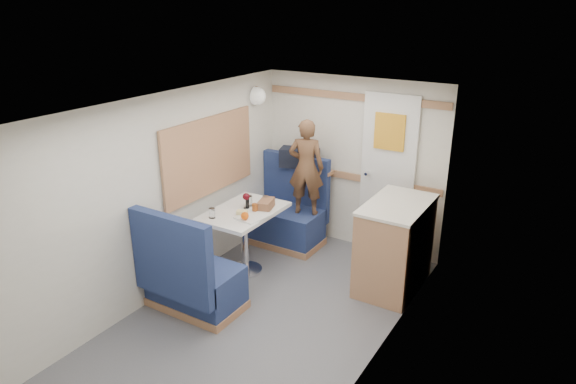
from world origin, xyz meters
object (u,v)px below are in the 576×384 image
Objects in this scene: dinette_table at (244,224)px; tray at (254,216)px; person at (306,167)px; wine_glass at (246,197)px; orange_fruit at (245,216)px; tumbler_mid at (249,201)px; galley_counter at (394,245)px; bench_near at (191,282)px; beer_glass at (255,208)px; pepper_grinder at (247,204)px; cheese_block at (242,212)px; tumbler_left at (212,213)px; bread_loaf at (266,204)px; dome_light at (257,96)px; tumbler_right at (266,201)px; duffel_bag at (300,157)px; bench_far at (287,219)px.

tray is at bearing -24.86° from dinette_table.
person reaches higher than wine_glass.
tumbler_mid is at bearing 119.27° from orange_fruit.
galley_counter is 0.83× the size of person.
person reaches higher than bench_near.
pepper_grinder is (-0.14, 0.06, 0.00)m from beer_glass.
pepper_grinder is at bearing -162.06° from galley_counter.
cheese_block is 0.30m from tumbler_left.
pepper_grinder is at bearing 93.27° from dinette_table.
galley_counter is at bearing 26.50° from tray.
bread_loaf is at bearing 24.06° from pepper_grinder.
dome_light reaches higher than bench_near.
person is at bearing 84.80° from tray.
person reaches higher than pepper_grinder.
person is at bearing 69.82° from tumbler_left.
orange_fruit is at bearing 17.38° from tumbler_left.
tumbler_right is (-0.07, 0.32, 0.05)m from tray.
tumbler_right reaches higher than orange_fruit.
dinette_table is at bearing -79.71° from tumbler_mid.
tumbler_right is at bearing -166.56° from galley_counter.
person is 2.40× the size of duffel_bag.
tray is (0.16, -1.21, -0.28)m from duffel_bag.
tumbler_right reaches higher than bread_loaf.
tumbler_right is at bearing 83.58° from bench_near.
cheese_block is at bearing -85.83° from bench_far.
bench_near is 2.26× the size of duffel_bag.
wine_glass is at bearing 51.49° from person.
beer_glass is (0.13, -0.85, 0.47)m from bench_far.
person is at bearing -1.15° from dome_light.
bench_near reaches higher than tumbler_left.
tumbler_left is (-0.43, -1.16, -0.23)m from person.
galley_counter is 9.10× the size of pepper_grinder.
bench_far reaches higher than tray.
pepper_grinder is at bearing 69.39° from tumbler_left.
dinette_table is 0.25m from tumbler_mid.
duffel_bag is at bearing 82.89° from tumbler_left.
galley_counter is at bearing 17.94° from pepper_grinder.
orange_fruit is (-1.29, -0.77, 0.31)m from galley_counter.
cheese_block is (0.46, -0.97, -0.99)m from dome_light.
galley_counter reaches higher than cheese_block.
bread_loaf is (-0.00, 0.38, -0.01)m from orange_fruit.
galley_counter is 1.58m from cheese_block.
dome_light is 0.89m from duffel_bag.
dome_light reaches higher than tray.
orange_fruit reaches higher than tray.
dinette_table is 3.86× the size of bread_loaf.
tumbler_right is 1.07× the size of pepper_grinder.
cheese_block is 0.22m from wine_glass.
person is at bearing 76.14° from tumbler_right.
galley_counter is 1.42m from tumbler_right.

